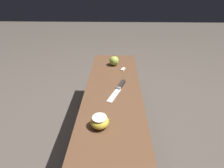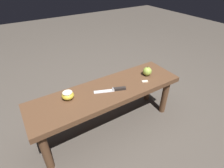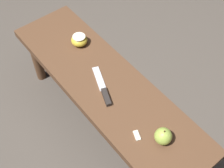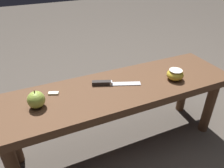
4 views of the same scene
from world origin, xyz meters
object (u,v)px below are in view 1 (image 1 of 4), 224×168
Objects in this scene: knife at (119,87)px; apple_cut at (100,122)px; apple_whole at (114,61)px; wooden_bench at (113,100)px.

apple_cut is at bearing 5.89° from knife.
knife is at bearing 6.52° from apple_whole.
knife is at bearing 164.41° from apple_cut.
apple_whole reaches higher than apple_cut.
wooden_bench is at bearing -22.70° from knife.
apple_cut is at bearing -4.38° from apple_whole.
apple_cut reaches higher than knife.
knife is (-0.04, 0.04, 0.07)m from wooden_bench.
wooden_bench is at bearing 169.55° from apple_cut.
wooden_bench is 14.26× the size of apple_whole.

